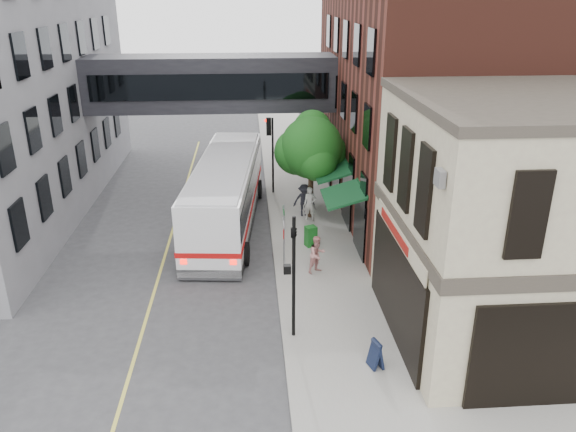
{
  "coord_description": "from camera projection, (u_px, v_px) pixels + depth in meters",
  "views": [
    {
      "loc": [
        -1.0,
        -14.68,
        11.44
      ],
      "look_at": [
        0.44,
        5.26,
        3.35
      ],
      "focal_mm": 35.0,
      "sensor_mm": 36.0,
      "label": 1
    }
  ],
  "objects": [
    {
      "name": "corner_building",
      "position": [
        548.0,
        222.0,
        18.8
      ],
      "size": [
        10.19,
        8.12,
        8.45
      ],
      "color": "tan",
      "rests_on": "ground"
    },
    {
      "name": "newspaper_box",
      "position": [
        311.0,
        236.0,
        26.44
      ],
      "size": [
        0.62,
        0.59,
        0.98
      ],
      "primitive_type": "cube",
      "rotation": [
        0.0,
        0.0,
        0.37
      ],
      "color": "#16611D",
      "rests_on": "sidewalk_main"
    },
    {
      "name": "traffic_signal_far",
      "position": [
        270.0,
        140.0,
        32.41
      ],
      "size": [
        0.53,
        0.28,
        4.5
      ],
      "color": "black",
      "rests_on": "sidewalk_main"
    },
    {
      "name": "street_sign_pole",
      "position": [
        284.0,
        232.0,
        23.71
      ],
      "size": [
        0.08,
        0.75,
        3.0
      ],
      "color": "gray",
      "rests_on": "sidewalk_main"
    },
    {
      "name": "skyway_bridge",
      "position": [
        212.0,
        83.0,
        31.94
      ],
      "size": [
        14.0,
        3.18,
        3.0
      ],
      "color": "black",
      "rests_on": "ground"
    },
    {
      "name": "street_tree",
      "position": [
        311.0,
        147.0,
        28.83
      ],
      "size": [
        3.8,
        3.2,
        5.6
      ],
      "color": "#382619",
      "rests_on": "sidewalk_main"
    },
    {
      "name": "bus",
      "position": [
        226.0,
        191.0,
        28.64
      ],
      "size": [
        3.95,
        12.72,
        3.37
      ],
      "color": "white",
      "rests_on": "ground"
    },
    {
      "name": "lane_marking",
      "position": [
        168.0,
        247.0,
        26.84
      ],
      "size": [
        0.12,
        40.0,
        0.01
      ],
      "primitive_type": "cube",
      "color": "#D8CC4C",
      "rests_on": "ground"
    },
    {
      "name": "brick_building",
      "position": [
        453.0,
        80.0,
        29.84
      ],
      "size": [
        13.76,
        18.0,
        14.0
      ],
      "color": "#4A2017",
      "rests_on": "ground"
    },
    {
      "name": "pedestrian_c",
      "position": [
        304.0,
        200.0,
        29.84
      ],
      "size": [
        1.17,
        0.71,
        1.76
      ],
      "primitive_type": "imported",
      "rotation": [
        0.0,
        0.0,
        0.05
      ],
      "color": "black",
      "rests_on": "sidewalk_main"
    },
    {
      "name": "ground",
      "position": [
        286.0,
        375.0,
        17.93
      ],
      "size": [
        120.0,
        120.0,
        0.0
      ],
      "primitive_type": "plane",
      "color": "#38383A",
      "rests_on": "ground"
    },
    {
      "name": "sidewalk_main",
      "position": [
        305.0,
        211.0,
        30.98
      ],
      "size": [
        4.0,
        60.0,
        0.15
      ],
      "primitive_type": "cube",
      "color": "gray",
      "rests_on": "ground"
    },
    {
      "name": "sandwich_board",
      "position": [
        376.0,
        354.0,
        17.91
      ],
      "size": [
        0.48,
        0.61,
        0.95
      ],
      "primitive_type": "cube",
      "rotation": [
        0.0,
        0.0,
        0.3
      ],
      "color": "black",
      "rests_on": "sidewalk_main"
    },
    {
      "name": "pedestrian_b",
      "position": [
        317.0,
        255.0,
        23.83
      ],
      "size": [
        1.02,
        0.96,
        1.66
      ],
      "primitive_type": "imported",
      "rotation": [
        0.0,
        0.0,
        0.57
      ],
      "color": "tan",
      "rests_on": "sidewalk_main"
    },
    {
      "name": "pedestrian_a",
      "position": [
        310.0,
        204.0,
        29.27
      ],
      "size": [
        0.68,
        0.46,
        1.8
      ],
      "primitive_type": "imported",
      "rotation": [
        0.0,
        0.0,
        -0.04
      ],
      "color": "silver",
      "rests_on": "sidewalk_main"
    },
    {
      "name": "traffic_signal_near",
      "position": [
        293.0,
        263.0,
        18.69
      ],
      "size": [
        0.44,
        0.22,
        4.6
      ],
      "color": "black",
      "rests_on": "sidewalk_main"
    }
  ]
}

